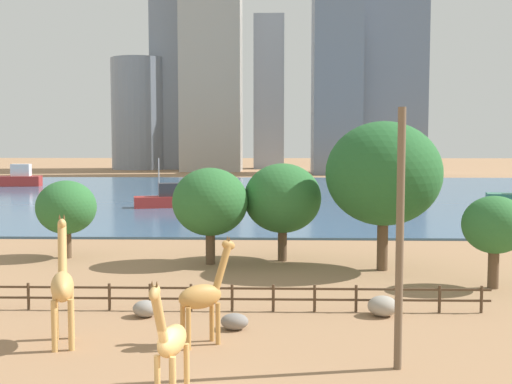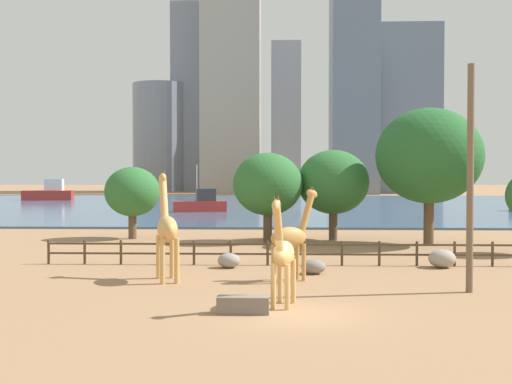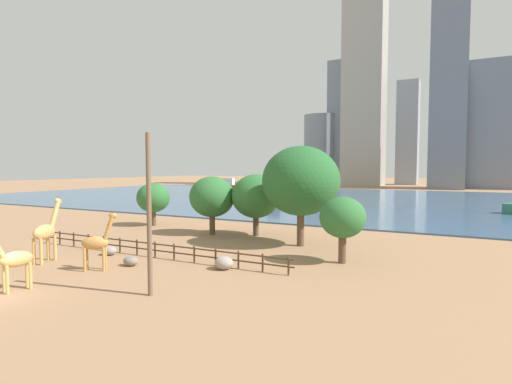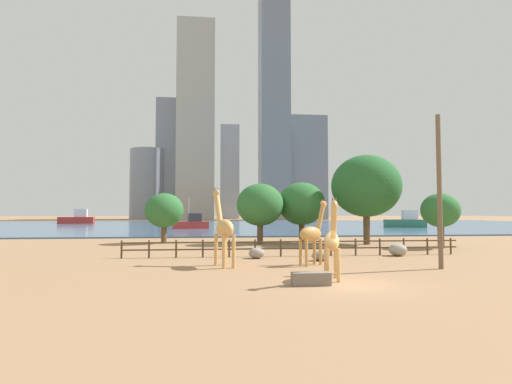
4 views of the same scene
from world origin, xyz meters
TOP-DOWN VIEW (x-y plane):
  - ground_plane at (0.00, 80.00)m, footprint 400.00×400.00m
  - harbor_water at (0.00, 77.00)m, footprint 180.00×86.00m
  - giraffe_tall at (-5.67, 6.91)m, footprint 1.57×3.33m
  - giraffe_companion at (-0.02, 6.91)m, footprint 2.43×1.84m
  - giraffe_young at (-0.42, 1.24)m, footprint 1.06×2.69m
  - utility_pole at (7.21, 4.41)m, footprint 0.28×0.28m
  - boulder_near_fence at (7.84, 11.33)m, footprint 1.40×1.27m
  - boulder_by_pole at (1.09, 9.00)m, footprint 1.20×0.94m
  - boulder_small at (-3.16, 10.88)m, footprint 1.17×1.02m
  - enclosure_fence at (-0.09, 12.00)m, footprint 26.12×0.14m
  - tree_left_large at (14.88, 17.16)m, footprint 3.53×3.53m
  - tree_center_broad at (3.35, 24.92)m, footprint 5.20×5.20m
  - tree_right_tall at (-11.60, 25.61)m, footprint 4.12×4.12m
  - tree_left_small at (-1.41, 23.65)m, footprint 4.97×4.97m
  - tree_right_small at (9.59, 21.99)m, footprint 7.22×7.22m
  - boat_sailboat at (-42.32, 92.54)m, footprint 9.09×4.30m
  - boat_tug at (-10.41, 57.62)m, footprint 6.91×3.85m
  - skyline_tower_needle at (17.73, 138.47)m, footprint 11.41×13.06m
  - skyline_block_central at (32.00, 146.97)m, footprint 17.03×12.56m
  - skyline_tower_glass at (1.22, 168.97)m, footprint 8.67×8.52m
  - skyline_block_left at (-35.45, 164.46)m, footprint 16.11×16.11m
  - skyline_block_right at (-13.88, 152.93)m, footprint 15.84×13.05m
  - skyline_tower_short at (-25.14, 167.34)m, footprint 13.74×12.83m

SIDE VIEW (x-z plane):
  - ground_plane at x=0.00m, z-range 0.00..0.00m
  - harbor_water at x=0.00m, z-range 0.00..0.20m
  - boulder_by_pole at x=1.09m, z-range 0.00..0.70m
  - boulder_small at x=-3.16m, z-range 0.00..0.77m
  - boulder_near_fence at x=7.84m, z-range 0.00..0.95m
  - enclosure_fence at x=-0.09m, z-range 0.11..1.41m
  - boat_tug at x=-10.41m, z-range -1.76..4.12m
  - boat_sailboat at x=-42.32m, z-range -0.42..3.43m
  - giraffe_young at x=-0.42m, z-range -0.13..4.00m
  - giraffe_companion at x=-0.02m, z-range -0.16..4.14m
  - giraffe_tall at x=-5.67m, z-range -0.15..4.91m
  - tree_left_large at x=14.88m, z-range 0.93..6.06m
  - tree_right_tall at x=-11.60m, z-range 0.82..6.21m
  - tree_left_small at x=-1.41m, z-range 0.93..7.30m
  - tree_center_broad at x=3.35m, z-range 0.95..7.57m
  - utility_pole at x=7.21m, z-range 0.00..9.30m
  - tree_right_small at x=9.59m, z-range 1.41..10.76m
  - skyline_block_left at x=-35.45m, z-range 0.00..31.24m
  - skyline_block_central at x=32.00m, z-range 0.00..43.22m
  - skyline_tower_glass at x=1.22m, z-range 0.00..43.81m
  - skyline_tower_short at x=-25.14m, z-range 0.00..54.49m
  - skyline_block_right at x=-13.88m, z-range 0.00..84.85m
  - skyline_tower_needle at x=17.73m, z-range 0.00..91.58m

